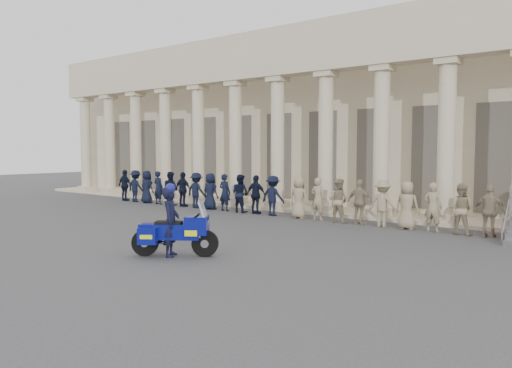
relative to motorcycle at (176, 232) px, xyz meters
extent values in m
plane|color=#3F3F42|center=(-2.46, 2.09, -0.66)|extent=(90.00, 90.00, 0.00)
cube|color=#C5B594|center=(-2.46, 17.09, 3.84)|extent=(40.00, 10.00, 9.00)
cube|color=#C5B594|center=(-2.46, 10.89, -0.58)|extent=(40.00, 2.60, 0.15)
cube|color=#C5B594|center=(-2.46, 10.09, 6.13)|extent=(35.80, 1.00, 1.00)
cube|color=#C5B594|center=(-2.46, 10.09, 7.23)|extent=(35.80, 1.00, 1.20)
cube|color=#C5B594|center=(-19.36, 10.09, -0.36)|extent=(0.90, 0.90, 0.30)
cylinder|color=#C5B594|center=(-19.36, 10.09, 2.59)|extent=(0.64, 0.64, 5.60)
cube|color=#C5B594|center=(-19.36, 10.09, 5.51)|extent=(0.85, 0.85, 0.24)
cube|color=#C5B594|center=(-16.76, 10.09, -0.36)|extent=(0.90, 0.90, 0.30)
cylinder|color=#C5B594|center=(-16.76, 10.09, 2.59)|extent=(0.64, 0.64, 5.60)
cube|color=#C5B594|center=(-16.76, 10.09, 5.51)|extent=(0.85, 0.85, 0.24)
cube|color=#C5B594|center=(-14.16, 10.09, -0.36)|extent=(0.90, 0.90, 0.30)
cylinder|color=#C5B594|center=(-14.16, 10.09, 2.59)|extent=(0.64, 0.64, 5.60)
cube|color=#C5B594|center=(-14.16, 10.09, 5.51)|extent=(0.85, 0.85, 0.24)
cube|color=#C5B594|center=(-11.56, 10.09, -0.36)|extent=(0.90, 0.90, 0.30)
cylinder|color=#C5B594|center=(-11.56, 10.09, 2.59)|extent=(0.64, 0.64, 5.60)
cube|color=#C5B594|center=(-11.56, 10.09, 5.51)|extent=(0.85, 0.85, 0.24)
cube|color=#C5B594|center=(-8.96, 10.09, -0.36)|extent=(0.90, 0.90, 0.30)
cylinder|color=#C5B594|center=(-8.96, 10.09, 2.59)|extent=(0.64, 0.64, 5.60)
cube|color=#C5B594|center=(-8.96, 10.09, 5.51)|extent=(0.85, 0.85, 0.24)
cube|color=#C5B594|center=(-6.36, 10.09, -0.36)|extent=(0.90, 0.90, 0.30)
cylinder|color=#C5B594|center=(-6.36, 10.09, 2.59)|extent=(0.64, 0.64, 5.60)
cube|color=#C5B594|center=(-6.36, 10.09, 5.51)|extent=(0.85, 0.85, 0.24)
cube|color=#C5B594|center=(-3.76, 10.09, -0.36)|extent=(0.90, 0.90, 0.30)
cylinder|color=#C5B594|center=(-3.76, 10.09, 2.59)|extent=(0.64, 0.64, 5.60)
cube|color=#C5B594|center=(-3.76, 10.09, 5.51)|extent=(0.85, 0.85, 0.24)
cube|color=#C5B594|center=(-1.16, 10.09, -0.36)|extent=(0.90, 0.90, 0.30)
cylinder|color=#C5B594|center=(-1.16, 10.09, 2.59)|extent=(0.64, 0.64, 5.60)
cube|color=#C5B594|center=(-1.16, 10.09, 5.51)|extent=(0.85, 0.85, 0.24)
cube|color=#C5B594|center=(1.44, 10.09, -0.36)|extent=(0.90, 0.90, 0.30)
cylinder|color=#C5B594|center=(1.44, 10.09, 2.59)|extent=(0.64, 0.64, 5.60)
cube|color=#C5B594|center=(1.44, 10.09, 5.51)|extent=(0.85, 0.85, 0.24)
cube|color=#C5B594|center=(4.04, 10.09, -0.36)|extent=(0.90, 0.90, 0.30)
cylinder|color=#C5B594|center=(4.04, 10.09, 2.59)|extent=(0.64, 0.64, 5.60)
cube|color=#C5B594|center=(4.04, 10.09, 5.51)|extent=(0.85, 0.85, 0.24)
cube|color=black|center=(-18.06, 12.11, 1.89)|extent=(1.30, 0.12, 4.20)
cube|color=black|center=(-15.46, 12.11, 1.89)|extent=(1.30, 0.12, 4.20)
cube|color=black|center=(-12.86, 12.11, 1.89)|extent=(1.30, 0.12, 4.20)
cube|color=black|center=(-10.26, 12.11, 1.89)|extent=(1.30, 0.12, 4.20)
cube|color=black|center=(-7.66, 12.11, 1.89)|extent=(1.30, 0.12, 4.20)
cube|color=black|center=(-5.06, 12.11, 1.89)|extent=(1.30, 0.12, 4.20)
cube|color=black|center=(-2.46, 12.11, 1.89)|extent=(1.30, 0.12, 4.20)
cube|color=black|center=(0.14, 12.11, 1.89)|extent=(1.30, 0.12, 4.20)
cube|color=black|center=(2.74, 12.11, 1.89)|extent=(1.30, 0.12, 4.20)
cube|color=black|center=(5.34, 12.11, 1.89)|extent=(1.30, 0.12, 4.20)
imported|color=black|center=(-12.99, 8.32, 0.22)|extent=(1.03, 0.43, 1.75)
imported|color=black|center=(-12.05, 8.32, 0.22)|extent=(1.13, 0.65, 1.75)
imported|color=black|center=(-11.12, 8.32, 0.22)|extent=(0.86, 0.56, 1.75)
imported|color=black|center=(-10.19, 8.32, 0.22)|extent=(0.64, 0.42, 1.75)
imported|color=black|center=(-9.26, 8.32, 0.22)|extent=(0.85, 0.66, 1.75)
imported|color=black|center=(-8.33, 8.32, 0.22)|extent=(1.03, 0.43, 1.75)
imported|color=black|center=(-7.40, 8.32, 0.22)|extent=(1.13, 0.65, 1.75)
imported|color=black|center=(-6.47, 8.32, 0.22)|extent=(0.86, 0.56, 1.75)
imported|color=black|center=(-5.54, 8.32, 0.22)|extent=(0.64, 0.42, 1.75)
imported|color=black|center=(-4.60, 8.32, 0.22)|extent=(0.85, 0.66, 1.75)
imported|color=black|center=(-3.67, 8.32, 0.22)|extent=(1.03, 0.43, 1.75)
imported|color=black|center=(-2.74, 8.32, 0.22)|extent=(1.13, 0.65, 1.75)
imported|color=gray|center=(-1.41, 8.32, 0.22)|extent=(0.86, 0.56, 1.75)
imported|color=gray|center=(-0.48, 8.32, 0.22)|extent=(0.64, 0.42, 1.75)
imported|color=gray|center=(0.45, 8.32, 0.22)|extent=(0.85, 0.66, 1.75)
imported|color=gray|center=(1.38, 8.32, 0.22)|extent=(1.03, 0.43, 1.75)
imported|color=gray|center=(2.31, 8.32, 0.22)|extent=(1.13, 0.65, 1.75)
imported|color=gray|center=(3.24, 8.32, 0.22)|extent=(0.86, 0.56, 1.75)
imported|color=gray|center=(4.18, 8.32, 0.22)|extent=(0.64, 0.42, 1.75)
imported|color=gray|center=(5.11, 8.32, 0.22)|extent=(0.85, 0.66, 1.75)
imported|color=gray|center=(6.04, 8.32, 0.22)|extent=(1.03, 0.43, 1.75)
cylinder|color=black|center=(0.66, 0.45, -0.30)|extent=(0.69, 0.54, 0.72)
cylinder|color=black|center=(-0.70, -0.48, -0.30)|extent=(0.69, 0.54, 0.72)
cube|color=navy|center=(0.03, 0.02, 0.02)|extent=(1.30, 1.09, 0.42)
cube|color=navy|center=(0.48, 0.33, 0.20)|extent=(0.82, 0.81, 0.49)
cube|color=silver|center=(0.48, 0.33, -0.06)|extent=(0.39, 0.41, 0.13)
cube|color=#B2BFCC|center=(0.64, 0.43, 0.57)|extent=(0.47, 0.55, 0.59)
cube|color=black|center=(-0.15, -0.11, 0.24)|extent=(0.80, 0.71, 0.11)
cube|color=navy|center=(-0.65, -0.45, 0.11)|extent=(0.53, 0.52, 0.24)
cube|color=navy|center=(-0.36, -0.68, -0.06)|extent=(0.54, 0.48, 0.44)
cube|color=#DAEB0C|center=(-0.36, -0.68, -0.06)|extent=(0.42, 0.40, 0.11)
cube|color=navy|center=(-0.76, -0.09, -0.06)|extent=(0.54, 0.48, 0.44)
cube|color=#DAEB0C|center=(-0.76, -0.09, -0.06)|extent=(0.42, 0.40, 0.11)
cylinder|color=silver|center=(-0.57, -0.07, -0.33)|extent=(0.61, 0.46, 0.11)
cylinder|color=black|center=(0.48, 0.33, 0.46)|extent=(0.47, 0.66, 0.04)
imported|color=black|center=(-0.11, -0.08, 0.29)|extent=(0.76, 0.83, 1.90)
sphere|color=navy|center=(-0.11, -0.08, 1.19)|extent=(0.28, 0.28, 0.28)
camera|label=1|loc=(9.90, -9.24, 2.24)|focal=35.00mm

